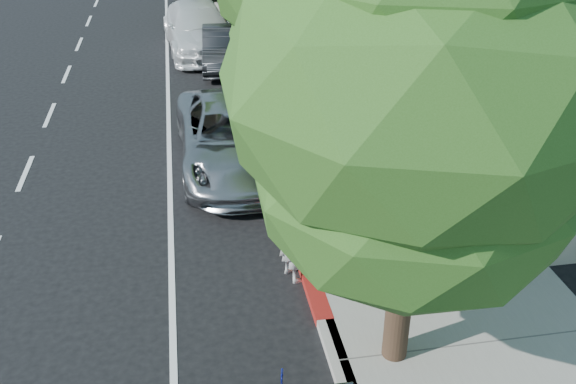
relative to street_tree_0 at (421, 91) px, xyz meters
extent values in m
plane|color=black|center=(-0.90, 2.00, -4.56)|extent=(120.00, 120.00, 0.00)
cube|color=gray|center=(1.40, 10.00, -4.49)|extent=(4.60, 56.00, 0.15)
cube|color=#9E998E|center=(-0.90, 10.00, -4.49)|extent=(0.30, 56.00, 0.15)
cube|color=maroon|center=(-0.90, 3.00, -4.49)|extent=(0.32, 4.00, 0.15)
cylinder|color=black|center=(0.00, 0.00, -3.24)|extent=(0.40, 0.40, 2.64)
ellipsoid|color=#2A5318|center=(0.00, 0.00, -1.17)|extent=(4.48, 4.48, 3.58)
ellipsoid|color=#2A5318|center=(0.00, 0.00, 0.11)|extent=(5.27, 5.27, 4.22)
cylinder|color=black|center=(0.00, 6.00, -3.13)|extent=(0.40, 0.40, 2.85)
ellipsoid|color=#2A5318|center=(0.00, 6.00, -0.89)|extent=(4.00, 4.00, 3.20)
cylinder|color=black|center=(0.00, 12.00, -3.19)|extent=(0.40, 0.40, 2.75)
cylinder|color=black|center=(0.00, 18.00, -3.15)|extent=(0.40, 0.40, 2.82)
imported|color=silver|center=(-1.21, 2.51, -3.62)|extent=(0.66, 0.80, 1.87)
imported|color=#9C9CA0|center=(-1.82, 7.50, -3.73)|extent=(2.85, 6.01, 1.66)
imported|color=black|center=(-1.40, 15.89, -3.85)|extent=(1.80, 4.43, 1.43)
imported|color=white|center=(-2.19, 18.20, -3.67)|extent=(2.97, 6.34, 1.79)
imported|color=black|center=(1.02, 7.80, -3.56)|extent=(0.94, 0.80, 1.70)
camera|label=1|loc=(-2.99, -7.38, 2.78)|focal=40.00mm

